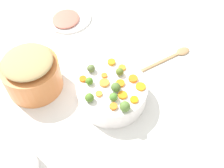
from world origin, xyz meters
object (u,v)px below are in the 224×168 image
(serving_bowl_carrots, at_px, (112,92))
(ham_plate, at_px, (68,18))
(metal_pot, at_px, (33,76))
(wooden_spoon, at_px, (173,56))

(serving_bowl_carrots, bearing_deg, ham_plate, -113.28)
(metal_pot, distance_m, wooden_spoon, 0.64)
(ham_plate, bearing_deg, wooden_spoon, 104.38)
(metal_pot, height_order, wooden_spoon, metal_pot)
(metal_pot, bearing_deg, wooden_spoon, 147.75)
(metal_pot, distance_m, ham_plate, 0.46)
(wooden_spoon, relative_size, ham_plate, 1.25)
(serving_bowl_carrots, relative_size, metal_pot, 1.20)
(metal_pot, bearing_deg, serving_bowl_carrots, 120.52)
(metal_pot, relative_size, ham_plate, 0.96)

